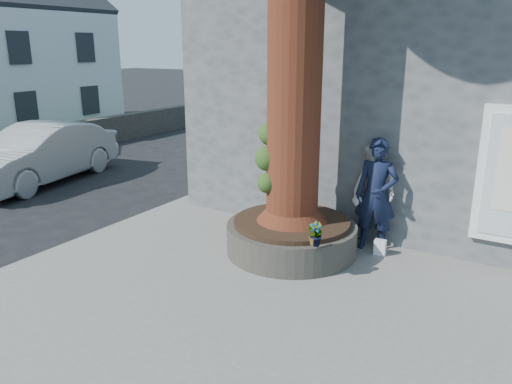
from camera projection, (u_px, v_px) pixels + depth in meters
The scene contains 14 objects.
ground at pixel (186, 291), 7.74m from camera, with size 120.00×120.00×0.00m, color black.
pavement at pixel (301, 286), 7.79m from camera, with size 9.00×8.00×0.12m, color slate.
yellow_line at pixel (99, 234), 10.08m from camera, with size 0.10×30.00×0.01m, color yellow.
stone_shop at pixel (463, 69), 11.49m from camera, with size 10.30×8.30×6.30m.
planter at pixel (291, 236), 8.86m from camera, with size 2.30×2.30×0.60m.
cottage_far at pixel (0, 43), 21.47m from camera, with size 7.30×7.40×8.75m.
man at pixel (376, 195), 8.79m from camera, with size 0.74×0.49×2.03m, color #121932.
woman at pixel (373, 197), 8.92m from camera, with size 0.92×0.72×1.89m, color #B8B6B0.
shopping_bag at pixel (380, 247), 8.76m from camera, with size 0.20×0.12×0.28m, color white.
car_silver at pixel (40, 154), 13.72m from camera, with size 1.70×4.88×1.61m, color #A0A4A8.
plant_a at pixel (316, 234), 7.60m from camera, with size 0.20×0.14×0.38m, color gray.
plant_b at pixel (316, 234), 7.60m from camera, with size 0.20×0.19×0.36m, color gray.
plant_c at pixel (316, 236), 7.61m from camera, with size 0.17×0.17×0.30m, color gray.
plant_d at pixel (316, 236), 7.61m from camera, with size 0.28×0.25×0.31m, color gray.
Camera 1 is at (4.57, -5.40, 3.66)m, focal length 35.00 mm.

